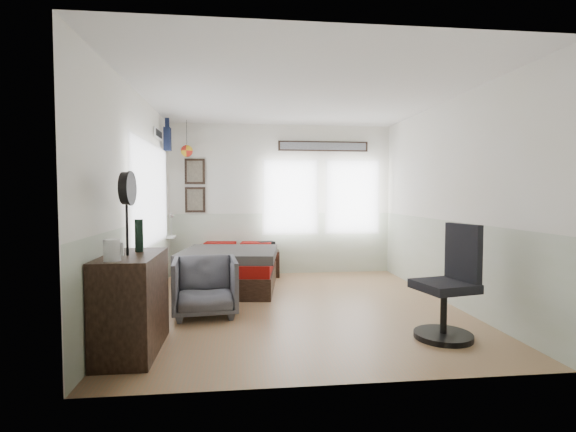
# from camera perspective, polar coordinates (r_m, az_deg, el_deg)

# --- Properties ---
(ground_plane) EXTENTS (4.00, 4.50, 0.01)m
(ground_plane) POSITION_cam_1_polar(r_m,az_deg,el_deg) (5.54, 1.52, -12.24)
(ground_plane) COLOR #A3805A
(room_shell) EXTENTS (4.02, 4.52, 2.71)m
(room_shell) POSITION_cam_1_polar(r_m,az_deg,el_deg) (5.52, 0.48, 4.68)
(room_shell) COLOR silver
(room_shell) RESTS_ON ground_plane
(wall_decor) EXTENTS (3.55, 1.32, 1.44)m
(wall_decor) POSITION_cam_1_polar(r_m,az_deg,el_deg) (7.29, -9.34, 8.08)
(wall_decor) COLOR black
(wall_decor) RESTS_ON room_shell
(bed) EXTENTS (1.56, 2.06, 0.61)m
(bed) POSITION_cam_1_polar(r_m,az_deg,el_deg) (6.63, -7.69, -7.03)
(bed) COLOR black
(bed) RESTS_ON ground_plane
(dresser) EXTENTS (0.48, 1.00, 0.90)m
(dresser) POSITION_cam_1_polar(r_m,az_deg,el_deg) (4.16, -20.52, -11.12)
(dresser) COLOR black
(dresser) RESTS_ON ground_plane
(armchair) EXTENTS (0.81, 0.83, 0.70)m
(armchair) POSITION_cam_1_polar(r_m,az_deg,el_deg) (5.16, -11.26, -9.41)
(armchair) COLOR #4B4B54
(armchair) RESTS_ON ground_plane
(nightstand) EXTENTS (0.47, 0.39, 0.45)m
(nightstand) POSITION_cam_1_polar(r_m,az_deg,el_deg) (7.41, -2.98, -6.50)
(nightstand) COLOR black
(nightstand) RESTS_ON ground_plane
(task_chair) EXTENTS (0.60, 0.60, 1.15)m
(task_chair) POSITION_cam_1_polar(r_m,az_deg,el_deg) (4.56, 21.20, -9.65)
(task_chair) COLOR black
(task_chair) RESTS_ON ground_plane
(kettle) EXTENTS (0.16, 0.13, 0.18)m
(kettle) POSITION_cam_1_polar(r_m,az_deg,el_deg) (3.74, -22.89, -4.34)
(kettle) COLOR silver
(kettle) RESTS_ON dresser
(bottle) EXTENTS (0.08, 0.08, 0.31)m
(bottle) POSITION_cam_1_polar(r_m,az_deg,el_deg) (4.24, -19.70, -2.52)
(bottle) COLOR black
(bottle) RESTS_ON dresser
(stand_fan) EXTENTS (0.09, 0.31, 0.76)m
(stand_fan) POSITION_cam_1_polar(r_m,az_deg,el_deg) (4.00, -21.10, 3.36)
(stand_fan) COLOR black
(stand_fan) RESTS_ON dresser
(black_bag) EXTENTS (0.32, 0.26, 0.16)m
(black_bag) POSITION_cam_1_polar(r_m,az_deg,el_deg) (7.36, -2.99, -4.14)
(black_bag) COLOR black
(black_bag) RESTS_ON nightstand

